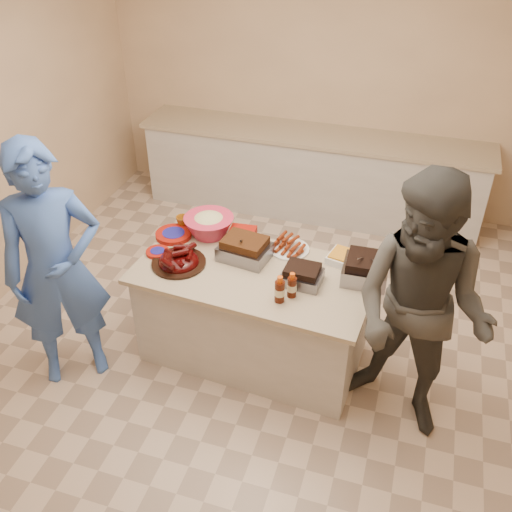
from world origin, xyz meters
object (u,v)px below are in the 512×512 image
(island, at_px, (254,352))
(bbq_bottle_a, at_px, (279,301))
(coleslaw_bowl, at_px, (209,235))
(guest_blue, at_px, (80,367))
(bbq_bottle_b, at_px, (291,296))
(rib_platter, at_px, (179,264))
(mustard_bottle, at_px, (238,259))
(roasting_pan, at_px, (364,279))
(plastic_cup, at_px, (183,227))
(guest_gray, at_px, (398,414))

(island, height_order, bbq_bottle_a, bbq_bottle_a)
(bbq_bottle_a, bearing_deg, coleslaw_bowl, 139.92)
(guest_blue, bearing_deg, bbq_bottle_a, -26.16)
(island, relative_size, coleslaw_bowl, 4.36)
(bbq_bottle_a, distance_m, bbq_bottle_b, 0.10)
(bbq_bottle_a, height_order, bbq_bottle_b, bbq_bottle_a)
(island, distance_m, guest_blue, 1.34)
(island, bearing_deg, rib_platter, -167.91)
(island, xyz_separation_m, mustard_bottle, (-0.16, 0.11, 0.80))
(bbq_bottle_a, distance_m, guest_blue, 1.71)
(rib_platter, relative_size, bbq_bottle_b, 2.12)
(roasting_pan, bearing_deg, bbq_bottle_b, -144.36)
(coleslaw_bowl, height_order, bbq_bottle_b, coleslaw_bowl)
(bbq_bottle_b, bearing_deg, roasting_pan, 37.62)
(coleslaw_bowl, bearing_deg, roasting_pan, -9.52)
(rib_platter, height_order, coleslaw_bowl, coleslaw_bowl)
(plastic_cup, xyz_separation_m, guest_blue, (-0.51, -0.94, -0.80))
(plastic_cup, relative_size, guest_blue, 0.05)
(mustard_bottle, bearing_deg, rib_platter, -154.18)
(island, relative_size, bbq_bottle_b, 9.03)
(coleslaw_bowl, xyz_separation_m, guest_blue, (-0.75, -0.90, -0.80))
(coleslaw_bowl, relative_size, mustard_bottle, 3.39)
(bbq_bottle_a, xyz_separation_m, guest_gray, (0.89, -0.01, -0.80))
(rib_platter, relative_size, guest_gray, 0.21)
(roasting_pan, bearing_deg, plastic_cup, 168.33)
(plastic_cup, xyz_separation_m, guest_gray, (1.86, -0.67, -0.80))
(plastic_cup, bearing_deg, bbq_bottle_b, -29.48)
(coleslaw_bowl, distance_m, mustard_bottle, 0.40)
(bbq_bottle_b, height_order, guest_gray, bbq_bottle_b)
(plastic_cup, bearing_deg, roasting_pan, -9.69)
(plastic_cup, height_order, guest_blue, plastic_cup)
(rib_platter, height_order, bbq_bottle_a, bbq_bottle_a)
(plastic_cup, bearing_deg, guest_gray, -19.91)
(coleslaw_bowl, height_order, guest_blue, coleslaw_bowl)
(bbq_bottle_a, xyz_separation_m, plastic_cup, (-0.98, 0.66, 0.00))
(mustard_bottle, distance_m, plastic_cup, 0.63)
(island, distance_m, rib_platter, 0.97)
(guest_blue, height_order, guest_gray, guest_gray)
(bbq_bottle_a, relative_size, bbq_bottle_b, 1.07)
(rib_platter, relative_size, mustard_bottle, 3.46)
(bbq_bottle_b, relative_size, guest_blue, 0.10)
(coleslaw_bowl, relative_size, guest_blue, 0.21)
(bbq_bottle_a, relative_size, guest_gray, 0.11)
(coleslaw_bowl, xyz_separation_m, guest_gray, (1.62, -0.63, -0.80))
(roasting_pan, relative_size, bbq_bottle_b, 1.64)
(mustard_bottle, bearing_deg, plastic_cup, 152.64)
(island, bearing_deg, roasting_pan, 15.39)
(bbq_bottle_b, bearing_deg, bbq_bottle_a, -130.39)
(bbq_bottle_b, relative_size, mustard_bottle, 1.63)
(island, height_order, bbq_bottle_b, bbq_bottle_b)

